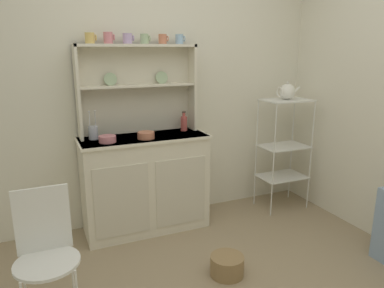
{
  "coord_description": "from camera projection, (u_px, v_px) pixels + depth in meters",
  "views": [
    {
      "loc": [
        -1.03,
        -1.63,
        1.61
      ],
      "look_at": [
        0.16,
        1.12,
        0.82
      ],
      "focal_mm": 34.23,
      "sensor_mm": 36.0,
      "label": 1
    }
  ],
  "objects": [
    {
      "name": "wall_back",
      "position": [
        155.0,
        88.0,
        3.38
      ],
      "size": [
        3.84,
        0.05,
        2.5
      ],
      "primitive_type": "cube",
      "color": "silver",
      "rests_on": "ground"
    },
    {
      "name": "hutch_cabinet",
      "position": [
        145.0,
        182.0,
        3.28
      ],
      "size": [
        1.12,
        0.45,
        0.87
      ],
      "color": "silver",
      "rests_on": "ground"
    },
    {
      "name": "hutch_shelf_unit",
      "position": [
        137.0,
        83.0,
        3.2
      ],
      "size": [
        1.04,
        0.18,
        0.78
      ],
      "color": "beige",
      "rests_on": "hutch_cabinet"
    },
    {
      "name": "bakers_rack",
      "position": [
        284.0,
        141.0,
        3.68
      ],
      "size": [
        0.47,
        0.32,
        1.12
      ],
      "color": "silver",
      "rests_on": "ground"
    },
    {
      "name": "wire_chair",
      "position": [
        45.0,
        247.0,
        2.07
      ],
      "size": [
        0.36,
        0.36,
        0.85
      ],
      "rotation": [
        0.0,
        0.0,
        -0.22
      ],
      "color": "white",
      "rests_on": "ground"
    },
    {
      "name": "floor_basket",
      "position": [
        227.0,
        265.0,
        2.67
      ],
      "size": [
        0.25,
        0.25,
        0.15
      ],
      "primitive_type": "cylinder",
      "color": "#93754C",
      "rests_on": "ground"
    },
    {
      "name": "cup_gold_0",
      "position": [
        90.0,
        38.0,
        2.93
      ],
      "size": [
        0.09,
        0.08,
        0.09
      ],
      "color": "#DBB760",
      "rests_on": "hutch_shelf_unit"
    },
    {
      "name": "cup_rose_1",
      "position": [
        108.0,
        38.0,
        2.98
      ],
      "size": [
        0.09,
        0.07,
        0.09
      ],
      "color": "#D17A84",
      "rests_on": "hutch_shelf_unit"
    },
    {
      "name": "cup_lilac_2",
      "position": [
        128.0,
        39.0,
        3.04
      ],
      "size": [
        0.09,
        0.08,
        0.09
      ],
      "color": "#B79ECC",
      "rests_on": "hutch_shelf_unit"
    },
    {
      "name": "cup_sage_3",
      "position": [
        145.0,
        39.0,
        3.1
      ],
      "size": [
        0.08,
        0.07,
        0.08
      ],
      "color": "#9EB78E",
      "rests_on": "hutch_shelf_unit"
    },
    {
      "name": "cup_terracotta_4",
      "position": [
        163.0,
        39.0,
        3.16
      ],
      "size": [
        0.08,
        0.07,
        0.08
      ],
      "color": "#C67556",
      "rests_on": "hutch_shelf_unit"
    },
    {
      "name": "cup_sky_5",
      "position": [
        180.0,
        39.0,
        3.22
      ],
      "size": [
        0.08,
        0.07,
        0.08
      ],
      "color": "#8EB2D1",
      "rests_on": "hutch_shelf_unit"
    },
    {
      "name": "bowl_mixing_large",
      "position": [
        107.0,
        139.0,
        2.97
      ],
      "size": [
        0.14,
        0.14,
        0.05
      ],
      "primitive_type": "cylinder",
      "color": "#D17A84",
      "rests_on": "hutch_cabinet"
    },
    {
      "name": "bowl_floral_medium",
      "position": [
        146.0,
        135.0,
        3.1
      ],
      "size": [
        0.15,
        0.15,
        0.06
      ],
      "primitive_type": "cylinder",
      "color": "#C67556",
      "rests_on": "hutch_cabinet"
    },
    {
      "name": "jam_bottle",
      "position": [
        184.0,
        123.0,
        3.39
      ],
      "size": [
        0.06,
        0.06,
        0.18
      ],
      "color": "#B74C47",
      "rests_on": "hutch_cabinet"
    },
    {
      "name": "utensil_jar",
      "position": [
        93.0,
        132.0,
        3.07
      ],
      "size": [
        0.08,
        0.08,
        0.24
      ],
      "color": "#B2B7C6",
      "rests_on": "hutch_cabinet"
    },
    {
      "name": "porcelain_teapot",
      "position": [
        287.0,
        92.0,
        3.55
      ],
      "size": [
        0.24,
        0.15,
        0.18
      ],
      "color": "white",
      "rests_on": "bakers_rack"
    }
  ]
}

